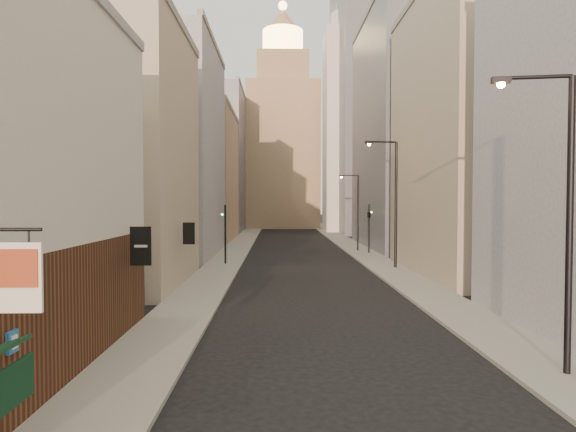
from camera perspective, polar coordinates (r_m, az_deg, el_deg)
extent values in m
cube|color=gray|center=(59.93, -5.51, -3.21)|extent=(3.00, 140.00, 0.15)
cube|color=gray|center=(60.37, 6.91, -3.18)|extent=(3.00, 140.00, 0.15)
cube|color=#97351B|center=(8.63, -29.51, -5.39)|extent=(0.70, 0.10, 0.60)
cube|color=#2168AF|center=(12.65, -29.89, -12.82)|extent=(0.08, 0.40, 0.50)
cube|color=black|center=(19.35, -17.06, -3.42)|extent=(0.80, 0.08, 1.50)
cube|color=black|center=(29.08, -11.68, -2.04)|extent=(0.70, 0.08, 1.30)
cube|color=tan|center=(32.23, -19.37, 6.46)|extent=(8.00, 12.00, 16.00)
cube|color=gray|center=(47.81, -13.37, 7.38)|extent=(8.00, 16.00, 20.00)
cube|color=#987859|center=(65.37, -10.03, 4.58)|extent=(8.00, 18.00, 17.00)
cube|color=gray|center=(85.38, -7.98, 6.30)|extent=(8.00, 20.00, 24.00)
cube|color=tan|center=(37.56, 20.97, 8.84)|extent=(8.00, 16.00, 20.00)
cube|color=gray|center=(56.83, 13.26, 9.54)|extent=(8.00, 20.00, 26.00)
cube|color=gray|center=(87.17, 12.51, 14.83)|extent=(20.00, 22.00, 50.00)
cube|color=#987859|center=(96.92, -0.62, 6.97)|extent=(14.00, 14.00, 28.00)
cube|color=#987859|center=(99.89, -0.63, 16.73)|extent=(10.00, 10.00, 6.00)
cylinder|color=#FFCC72|center=(101.44, -0.63, 19.73)|extent=(8.00, 8.00, 5.00)
cone|color=#987859|center=(102.91, -0.63, 22.12)|extent=(7.00, 7.00, 5.00)
sphere|color=#FFCC72|center=(103.99, -0.63, 23.67)|extent=(1.80, 1.80, 1.80)
cube|color=silver|center=(84.21, 7.10, 9.79)|extent=(8.00, 8.00, 34.00)
cylinder|color=silver|center=(88.69, 7.15, 21.71)|extent=(6.00, 6.00, 3.00)
sphere|color=gray|center=(89.57, 7.16, 23.21)|extent=(4.40, 4.40, 4.40)
cylinder|color=black|center=(16.62, 30.39, -1.29)|extent=(0.20, 0.20, 9.03)
cylinder|color=black|center=(16.65, 27.36, 14.41)|extent=(2.00, 0.43, 0.12)
cube|color=black|center=(16.34, 23.93, 14.52)|extent=(0.58, 0.30, 0.18)
sphere|color=#FF9F3F|center=(16.31, 23.93, 14.08)|extent=(0.24, 0.24, 0.24)
cylinder|color=black|center=(38.18, 12.67, 1.17)|extent=(0.22, 0.22, 9.86)
cylinder|color=black|center=(38.05, 11.17, 8.61)|extent=(2.19, 0.43, 0.13)
cube|color=black|center=(37.69, 9.59, 8.61)|extent=(0.63, 0.32, 0.20)
sphere|color=#FF9F3F|center=(37.67, 9.59, 8.39)|extent=(0.26, 0.26, 0.26)
cylinder|color=black|center=(50.52, 8.28, 0.29)|extent=(0.18, 0.18, 7.98)
cylinder|color=black|center=(50.75, 7.32, 4.80)|extent=(1.70, 0.72, 0.11)
cube|color=black|center=(50.93, 6.34, 4.74)|extent=(0.52, 0.35, 0.16)
sphere|color=#FF9F3F|center=(50.93, 6.34, 4.62)|extent=(0.21, 0.21, 0.21)
cylinder|color=black|center=(39.96, -7.44, -2.26)|extent=(0.16, 0.16, 5.00)
imported|color=black|center=(39.87, -7.45, 0.18)|extent=(0.46, 0.46, 1.06)
sphere|color=#19E533|center=(39.90, -7.81, 0.18)|extent=(0.16, 0.16, 0.16)
cylinder|color=black|center=(48.34, 9.58, -1.56)|extent=(0.16, 0.16, 5.00)
imported|color=black|center=(48.27, 9.59, 0.46)|extent=(0.65, 0.65, 1.25)
sphere|color=#19E533|center=(48.32, 9.88, 0.46)|extent=(0.16, 0.16, 0.16)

